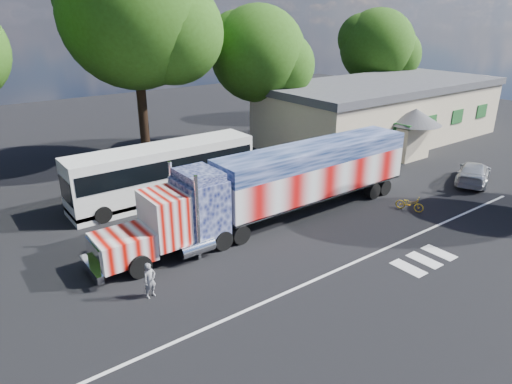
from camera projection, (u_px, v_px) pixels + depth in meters
ground at (292, 245)px, 22.64m from camera, size 100.00×100.00×0.00m
lane_markings at (375, 266)px, 20.77m from camera, size 30.00×2.67×0.01m
semi_truck at (282, 183)px, 24.83m from camera, size 19.50×3.08×4.16m
coach_bus at (164, 172)px, 27.77m from camera, size 11.57×2.69×3.37m
hall_building at (382, 111)px, 40.86m from camera, size 22.40×12.80×5.20m
parked_car at (474, 173)px, 30.84m from camera, size 5.17×3.72×1.39m
woman at (150, 280)px, 18.26m from camera, size 0.62×0.46×1.52m
bicycle at (410, 204)px, 26.51m from camera, size 1.12×1.70×0.84m
tree_ne_a at (260, 55)px, 37.07m from camera, size 8.14×7.76×11.56m
tree_far_ne at (378, 47)px, 48.92m from camera, size 8.34×7.94×11.40m
tree_n_mid at (137, 15)px, 31.57m from camera, size 10.84×10.32×15.87m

